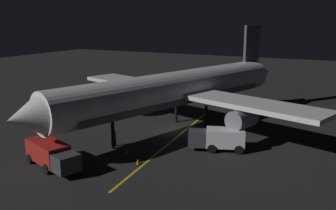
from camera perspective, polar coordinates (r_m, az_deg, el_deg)
The scene contains 8 objects.
ground_plane at distance 44.96m, azimuth 1.16°, elevation -3.96°, with size 180.00×180.00×0.20m, color black.
apron_guide_stripe at distance 40.89m, azimuth 0.57°, elevation -5.56°, with size 0.24×26.60×0.01m, color gold.
airliner at distance 44.21m, azimuth 1.74°, elevation 2.33°, with size 34.63×40.19×12.16m.
baggage_truck at distance 35.16m, azimuth -17.38°, elevation -7.27°, with size 6.87×4.09×2.27m.
catering_truck at distance 38.27m, azimuth 7.74°, elevation -5.18°, with size 5.97×3.94×2.21m.
ground_crew_worker at distance 39.55m, azimuth -8.17°, elevation -5.00°, with size 0.40×0.40×1.74m.
traffic_cone_near_left at distance 34.68m, azimuth -4.62°, elevation -8.66°, with size 0.50×0.50×0.55m.
traffic_cone_near_right at distance 37.37m, azimuth -6.45°, elevation -7.08°, with size 0.50×0.50×0.55m.
Camera 1 is at (-18.72, 38.70, 13.07)m, focal length 39.93 mm.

